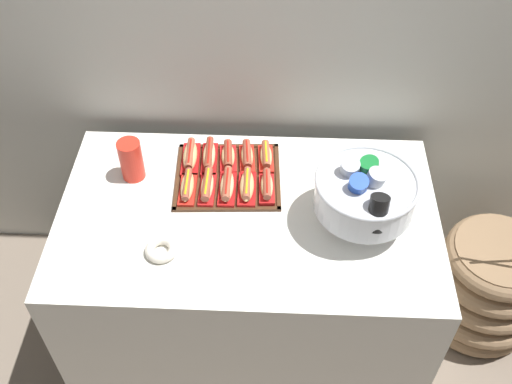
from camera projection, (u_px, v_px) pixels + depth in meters
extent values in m
plane|color=#7A6B5B|center=(249.00, 325.00, 2.81)|extent=(10.00, 10.00, 0.00)
cube|color=beige|center=(254.00, 13.00, 2.23)|extent=(6.00, 0.10, 2.60)
cube|color=white|center=(249.00, 272.00, 2.50)|extent=(1.41, 0.85, 0.76)
cylinder|color=black|center=(112.00, 378.00, 2.60)|extent=(0.05, 0.05, 0.04)
cylinder|color=black|center=(137.00, 266.00, 3.01)|extent=(0.05, 0.05, 0.04)
cylinder|color=black|center=(369.00, 274.00, 2.98)|extent=(0.05, 0.05, 0.04)
cylinder|color=#896B4C|center=(486.00, 283.00, 2.67)|extent=(0.39, 0.39, 0.49)
torus|color=#896B4C|center=(474.00, 307.00, 2.81)|extent=(0.51, 0.51, 0.09)
torus|color=#896B4C|center=(480.00, 295.00, 2.74)|extent=(0.54, 0.54, 0.09)
torus|color=#896B4C|center=(486.00, 283.00, 2.67)|extent=(0.51, 0.51, 0.09)
torus|color=#896B4C|center=(492.00, 270.00, 2.60)|extent=(0.48, 0.48, 0.09)
torus|color=#896B4C|center=(499.00, 256.00, 2.53)|extent=(0.45, 0.45, 0.09)
cube|color=#472B19|center=(228.00, 177.00, 2.35)|extent=(0.42, 0.38, 0.01)
cube|color=#472B19|center=(227.00, 209.00, 2.22)|extent=(0.41, 0.04, 0.01)
cube|color=#472B19|center=(229.00, 146.00, 2.46)|extent=(0.41, 0.04, 0.01)
cube|color=#472B19|center=(178.00, 176.00, 2.34)|extent=(0.03, 0.36, 0.01)
cube|color=#472B19|center=(278.00, 175.00, 2.34)|extent=(0.03, 0.36, 0.01)
cube|color=red|center=(188.00, 190.00, 2.28)|extent=(0.06, 0.17, 0.02)
ellipsoid|color=tan|center=(187.00, 186.00, 2.26)|extent=(0.05, 0.16, 0.04)
cylinder|color=#9E4C38|center=(187.00, 184.00, 2.26)|extent=(0.03, 0.15, 0.03)
cylinder|color=yellow|center=(187.00, 182.00, 2.25)|extent=(0.01, 0.13, 0.01)
cube|color=red|center=(208.00, 190.00, 2.28)|extent=(0.06, 0.17, 0.02)
ellipsoid|color=beige|center=(207.00, 186.00, 2.26)|extent=(0.05, 0.16, 0.04)
cylinder|color=#9E4C38|center=(207.00, 184.00, 2.25)|extent=(0.03, 0.16, 0.03)
cylinder|color=yellow|center=(207.00, 181.00, 2.24)|extent=(0.01, 0.13, 0.01)
cube|color=#B21414|center=(227.00, 190.00, 2.28)|extent=(0.06, 0.17, 0.02)
ellipsoid|color=beige|center=(227.00, 186.00, 2.26)|extent=(0.05, 0.16, 0.04)
cylinder|color=#A8563D|center=(227.00, 183.00, 2.25)|extent=(0.03, 0.16, 0.03)
cylinder|color=red|center=(227.00, 181.00, 2.24)|extent=(0.01, 0.14, 0.01)
cube|color=#B21414|center=(247.00, 190.00, 2.28)|extent=(0.07, 0.18, 0.02)
ellipsoid|color=tan|center=(247.00, 186.00, 2.26)|extent=(0.06, 0.16, 0.04)
cylinder|color=#A8563D|center=(247.00, 183.00, 2.25)|extent=(0.03, 0.15, 0.03)
cylinder|color=yellow|center=(247.00, 181.00, 2.24)|extent=(0.01, 0.13, 0.01)
cube|color=red|center=(267.00, 190.00, 2.28)|extent=(0.06, 0.16, 0.02)
ellipsoid|color=#E0BC7F|center=(267.00, 186.00, 2.27)|extent=(0.05, 0.14, 0.04)
cylinder|color=#9E4C38|center=(267.00, 184.00, 2.26)|extent=(0.04, 0.14, 0.03)
cylinder|color=red|center=(267.00, 181.00, 2.25)|extent=(0.01, 0.12, 0.01)
cube|color=#B21414|center=(191.00, 160.00, 2.39)|extent=(0.08, 0.19, 0.02)
ellipsoid|color=tan|center=(190.00, 156.00, 2.37)|extent=(0.06, 0.17, 0.04)
cylinder|color=#A8563D|center=(190.00, 153.00, 2.37)|extent=(0.04, 0.16, 0.03)
cylinder|color=red|center=(190.00, 151.00, 2.36)|extent=(0.01, 0.14, 0.01)
cube|color=#B21414|center=(210.00, 160.00, 2.39)|extent=(0.07, 0.18, 0.02)
ellipsoid|color=beige|center=(209.00, 156.00, 2.37)|extent=(0.05, 0.17, 0.04)
cylinder|color=brown|center=(209.00, 153.00, 2.37)|extent=(0.04, 0.17, 0.03)
cylinder|color=red|center=(209.00, 151.00, 2.36)|extent=(0.01, 0.14, 0.01)
cube|color=red|center=(228.00, 160.00, 2.39)|extent=(0.08, 0.16, 0.02)
ellipsoid|color=#E0BC7F|center=(228.00, 156.00, 2.38)|extent=(0.06, 0.15, 0.04)
cylinder|color=brown|center=(228.00, 154.00, 2.37)|extent=(0.05, 0.15, 0.03)
cylinder|color=red|center=(228.00, 151.00, 2.36)|extent=(0.02, 0.12, 0.01)
cube|color=red|center=(247.00, 160.00, 2.39)|extent=(0.07, 0.16, 0.02)
ellipsoid|color=#E0BC7F|center=(247.00, 156.00, 2.38)|extent=(0.06, 0.15, 0.04)
cylinder|color=#9E4C38|center=(247.00, 154.00, 2.37)|extent=(0.04, 0.15, 0.03)
cylinder|color=red|center=(247.00, 151.00, 2.36)|extent=(0.02, 0.12, 0.01)
cube|color=red|center=(266.00, 160.00, 2.39)|extent=(0.07, 0.16, 0.02)
ellipsoid|color=#E0BC7F|center=(266.00, 156.00, 2.38)|extent=(0.06, 0.15, 0.04)
cylinder|color=#A8563D|center=(266.00, 154.00, 2.37)|extent=(0.04, 0.14, 0.03)
cylinder|color=yellow|center=(266.00, 152.00, 2.36)|extent=(0.02, 0.12, 0.01)
cylinder|color=silver|center=(360.00, 220.00, 2.19)|extent=(0.17, 0.17, 0.02)
cone|color=silver|center=(362.00, 212.00, 2.16)|extent=(0.06, 0.06, 0.07)
cylinder|color=silver|center=(365.00, 194.00, 2.09)|extent=(0.35, 0.35, 0.12)
torus|color=silver|center=(368.00, 182.00, 2.04)|extent=(0.36, 0.36, 0.02)
cylinder|color=#B7BCC6|center=(372.00, 184.00, 2.05)|extent=(0.12, 0.10, 0.14)
cylinder|color=#197A33|center=(370.00, 173.00, 2.09)|extent=(0.10, 0.09, 0.14)
cylinder|color=#B7BCC6|center=(348.00, 173.00, 2.09)|extent=(0.07, 0.10, 0.14)
cylinder|color=#1E47B2|center=(357.00, 189.00, 2.04)|extent=(0.09, 0.12, 0.14)
cylinder|color=black|center=(378.00, 213.00, 1.96)|extent=(0.09, 0.11, 0.14)
cylinder|color=red|center=(132.00, 164.00, 2.31)|extent=(0.09, 0.09, 0.13)
cylinder|color=red|center=(131.00, 160.00, 2.29)|extent=(0.09, 0.09, 0.13)
cylinder|color=red|center=(130.00, 156.00, 2.28)|extent=(0.09, 0.09, 0.13)
torus|color=silver|center=(161.00, 250.00, 2.08)|extent=(0.11, 0.11, 0.03)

